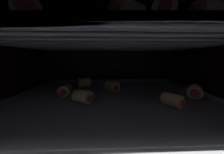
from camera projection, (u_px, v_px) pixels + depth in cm
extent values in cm
cube|color=black|center=(113.00, 142.00, 30.22)|extent=(56.96, 46.25, 1.20)
cube|color=black|center=(111.00, 62.00, 48.71)|extent=(56.96, 1.20, 41.28)
cube|color=black|center=(224.00, 65.00, 27.52)|extent=(1.20, 43.85, 41.28)
cylinder|color=slate|center=(11.00, 104.00, 27.31)|extent=(0.75, 42.97, 0.75)
cylinder|color=slate|center=(209.00, 101.00, 29.12)|extent=(0.75, 42.97, 0.75)
cylinder|color=slate|center=(117.00, 137.00, 15.88)|extent=(51.33, 0.75, 0.75)
cylinder|color=slate|center=(115.00, 123.00, 19.40)|extent=(51.33, 0.75, 0.75)
cylinder|color=slate|center=(114.00, 113.00, 22.93)|extent=(51.33, 0.75, 0.75)
cylinder|color=slate|center=(114.00, 105.00, 26.45)|extent=(51.33, 0.75, 0.75)
cylinder|color=slate|center=(113.00, 100.00, 29.98)|extent=(51.33, 0.75, 0.75)
cylinder|color=slate|center=(112.00, 95.00, 33.50)|extent=(51.33, 0.75, 0.75)
cylinder|color=slate|center=(112.00, 92.00, 37.02)|extent=(51.33, 0.75, 0.75)
cylinder|color=slate|center=(112.00, 89.00, 40.55)|extent=(51.33, 0.75, 0.75)
cylinder|color=slate|center=(111.00, 86.00, 44.07)|extent=(51.33, 0.75, 0.75)
cylinder|color=slate|center=(111.00, 84.00, 47.60)|extent=(51.33, 0.75, 0.75)
cube|color=gray|center=(113.00, 99.00, 28.07)|extent=(48.62, 38.20, 0.94)
cube|color=gray|center=(111.00, 81.00, 46.29)|extent=(48.62, 0.80, 1.10)
cube|color=gray|center=(17.00, 97.00, 27.05)|extent=(0.80, 38.20, 1.10)
cube|color=gray|center=(204.00, 94.00, 28.73)|extent=(0.80, 38.20, 1.10)
cylinder|color=#D8BB86|center=(84.00, 83.00, 37.32)|extent=(4.99, 4.74, 3.34)
cylinder|color=#B23D38|center=(77.00, 83.00, 36.22)|extent=(1.34, 1.73, 1.59)
cylinder|color=#B23D38|center=(91.00, 82.00, 38.41)|extent=(1.34, 1.73, 1.59)
cylinder|color=tan|center=(194.00, 91.00, 27.62)|extent=(4.56, 4.54, 3.31)
cylinder|color=#B23D38|center=(194.00, 90.00, 29.27)|extent=(2.04, 1.72, 1.96)
cylinder|color=#B23D38|center=(195.00, 94.00, 25.97)|extent=(2.04, 1.72, 1.96)
cylinder|color=#DAC37D|center=(83.00, 96.00, 24.68)|extent=(4.90, 4.49, 2.88)
cylinder|color=#B23D38|center=(75.00, 95.00, 25.77)|extent=(1.40, 1.65, 1.45)
cylinder|color=#B23D38|center=(91.00, 98.00, 23.58)|extent=(1.40, 1.65, 1.45)
cylinder|color=#E1BB77|center=(65.00, 90.00, 29.14)|extent=(3.05, 3.04, 2.98)
cylinder|color=#B23D38|center=(68.00, 88.00, 31.18)|extent=(1.67, 1.21, 1.64)
cylinder|color=#B23D38|center=(62.00, 93.00, 27.11)|extent=(1.67, 1.21, 1.64)
cylinder|color=#DDBB76|center=(111.00, 87.00, 32.75)|extent=(4.73, 4.86, 3.11)
cylinder|color=#B23D38|center=(106.00, 85.00, 34.48)|extent=(1.85, 1.65, 1.75)
cylinder|color=#B23D38|center=(116.00, 88.00, 31.02)|extent=(1.85, 1.65, 1.75)
cylinder|color=#E0B27A|center=(172.00, 100.00, 22.92)|extent=(4.31, 4.51, 2.67)
cylinder|color=#B23D38|center=(162.00, 97.00, 24.57)|extent=(1.37, 1.25, 1.21)
cylinder|color=#B23D38|center=(184.00, 103.00, 21.27)|extent=(1.37, 1.25, 1.21)
cylinder|color=slate|center=(1.00, 44.00, 24.81)|extent=(0.57, 42.97, 0.57)
cylinder|color=slate|center=(218.00, 45.00, 26.62)|extent=(0.57, 42.97, 0.57)
cylinder|color=slate|center=(129.00, 6.00, 6.49)|extent=(51.33, 0.57, 0.57)
cylinder|color=slate|center=(121.00, 25.00, 10.33)|extent=(51.33, 0.57, 0.57)
cylinder|color=slate|center=(118.00, 34.00, 14.18)|extent=(51.33, 0.57, 0.57)
cylinder|color=slate|center=(116.00, 39.00, 18.02)|extent=(51.33, 0.57, 0.57)
cylinder|color=slate|center=(114.00, 42.00, 21.87)|extent=(51.33, 0.57, 0.57)
cylinder|color=slate|center=(113.00, 45.00, 25.71)|extent=(51.33, 0.57, 0.57)
cylinder|color=slate|center=(113.00, 46.00, 29.56)|extent=(51.33, 0.57, 0.57)
cylinder|color=slate|center=(112.00, 48.00, 33.40)|extent=(51.33, 0.57, 0.57)
cylinder|color=slate|center=(112.00, 49.00, 37.25)|extent=(51.33, 0.57, 0.57)
cylinder|color=slate|center=(111.00, 50.00, 41.09)|extent=(51.33, 0.57, 0.57)
cylinder|color=slate|center=(111.00, 50.00, 44.94)|extent=(51.33, 0.57, 0.57)
cube|color=gray|center=(113.00, 41.00, 25.58)|extent=(48.62, 38.20, 0.97)
cube|color=gray|center=(111.00, 45.00, 43.77)|extent=(48.62, 0.80, 1.51)
cube|color=gray|center=(7.00, 35.00, 24.52)|extent=(0.80, 38.20, 1.51)
cube|color=gray|center=(213.00, 36.00, 26.20)|extent=(0.80, 38.20, 1.51)
cylinder|color=#E3BD85|center=(205.00, 13.00, 14.23)|extent=(3.34, 3.31, 2.93)
cylinder|color=#B23D38|center=(216.00, 14.00, 14.54)|extent=(0.88, 1.65, 1.57)
cylinder|color=#B23D38|center=(193.00, 12.00, 13.92)|extent=(0.88, 1.65, 1.57)
cylinder|color=#DFBA72|center=(82.00, 32.00, 23.87)|extent=(4.01, 3.99, 2.42)
cylinder|color=#B23D38|center=(88.00, 31.00, 22.57)|extent=(1.41, 1.43, 1.27)
cylinder|color=#B23D38|center=(77.00, 34.00, 25.18)|extent=(1.41, 1.43, 1.27)
cylinder|color=#D9C77A|center=(128.00, 13.00, 14.20)|extent=(4.83, 4.59, 2.94)
cylinder|color=#B23D38|center=(140.00, 17.00, 15.57)|extent=(1.49, 1.63, 1.39)
cylinder|color=#B23D38|center=(114.00, 8.00, 12.83)|extent=(1.49, 1.63, 1.39)
cylinder|color=#D9BB85|center=(195.00, 26.00, 20.24)|extent=(4.28, 4.26, 3.22)
cylinder|color=#B23D38|center=(184.00, 28.00, 21.93)|extent=(1.78, 1.34, 1.64)
cylinder|color=#B23D38|center=(207.00, 23.00, 18.56)|extent=(1.78, 1.34, 1.64)
cylinder|color=#E1C26D|center=(59.00, 39.00, 33.76)|extent=(4.54, 5.04, 3.16)
cylinder|color=#B23D38|center=(51.00, 37.00, 31.37)|extent=(2.10, 1.72, 1.82)
cylinder|color=#B23D38|center=(65.00, 40.00, 36.14)|extent=(2.10, 1.72, 1.82)
cylinder|color=#D5B77D|center=(29.00, 13.00, 14.73)|extent=(4.47, 4.42, 3.39)
cylinder|color=#B23D38|center=(32.00, 18.00, 16.62)|extent=(2.26, 1.78, 2.03)
cylinder|color=#B23D38|center=(26.00, 6.00, 12.85)|extent=(2.26, 1.78, 2.03)
cylinder|color=#DFC178|center=(162.00, 14.00, 14.35)|extent=(3.97, 4.65, 2.83)
cylinder|color=#B23D38|center=(160.00, 20.00, 16.60)|extent=(1.49, 1.22, 1.28)
cylinder|color=#B23D38|center=(165.00, 6.00, 12.10)|extent=(1.49, 1.22, 1.28)
cylinder|color=#DDB97B|center=(143.00, 36.00, 29.31)|extent=(3.63, 3.30, 2.74)
cylinder|color=#B23D38|center=(136.00, 37.00, 29.61)|extent=(0.90, 1.38, 1.28)
cylinder|color=#B23D38|center=(150.00, 36.00, 29.01)|extent=(0.90, 1.38, 1.28)
cylinder|color=#E7BA82|center=(77.00, 36.00, 29.86)|extent=(4.73, 4.72, 3.18)
cylinder|color=#B23D38|center=(84.00, 37.00, 31.50)|extent=(2.06, 2.06, 1.86)
cylinder|color=#B23D38|center=(69.00, 35.00, 28.22)|extent=(2.06, 2.06, 1.86)
cylinder|color=#E1C480|center=(129.00, 42.00, 37.90)|extent=(4.79, 4.48, 2.52)
cylinder|color=#B23D38|center=(122.00, 42.00, 39.35)|extent=(1.65, 1.72, 1.37)
cylinder|color=#B23D38|center=(136.00, 41.00, 36.45)|extent=(1.65, 1.72, 1.37)
cylinder|color=#DBB175|center=(147.00, 39.00, 34.09)|extent=(5.03, 5.12, 3.20)
cylinder|color=#B23D38|center=(150.00, 40.00, 36.02)|extent=(1.77, 1.71, 1.51)
cylinder|color=#B23D38|center=(144.00, 38.00, 32.17)|extent=(1.77, 1.71, 1.51)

